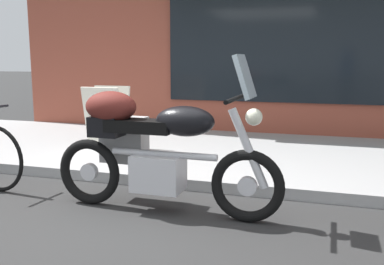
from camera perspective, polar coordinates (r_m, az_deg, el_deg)
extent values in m
plane|color=#2C2C2C|center=(3.73, -9.72, -11.69)|extent=(80.00, 80.00, 0.00)
torus|color=black|center=(3.63, 7.33, -7.04)|extent=(0.62, 0.10, 0.62)
cylinder|color=silver|center=(3.63, 7.33, -7.04)|extent=(0.16, 0.06, 0.16)
torus|color=black|center=(4.16, -13.41, -5.07)|extent=(0.62, 0.10, 0.62)
cylinder|color=silver|center=(4.16, -13.41, -5.07)|extent=(0.16, 0.06, 0.16)
cube|color=silver|center=(3.84, -4.48, -5.30)|extent=(0.44, 0.31, 0.32)
cylinder|color=silver|center=(3.78, -3.81, -2.87)|extent=(0.97, 0.07, 0.06)
ellipsoid|color=black|center=(3.66, -0.95, 1.51)|extent=(0.52, 0.29, 0.26)
cube|color=black|center=(3.82, -6.91, 0.88)|extent=(0.60, 0.25, 0.11)
cube|color=black|center=(3.97, -11.22, 0.80)|extent=(0.28, 0.22, 0.18)
cylinder|color=silver|center=(3.55, 7.44, -2.09)|extent=(0.35, 0.07, 0.67)
cylinder|color=black|center=(3.52, 5.65, 4.42)|extent=(0.04, 0.62, 0.04)
cube|color=silver|center=(3.49, 7.00, 7.32)|extent=(0.15, 0.32, 0.35)
sphere|color=#EAEACC|center=(3.50, 8.17, 2.04)|extent=(0.14, 0.14, 0.14)
cube|color=#A7A7A7|center=(4.19, -8.96, -0.91)|extent=(0.44, 0.21, 0.44)
cube|color=black|center=(4.28, -8.30, -0.66)|extent=(0.37, 0.02, 0.03)
ellipsoid|color=#591E19|center=(3.93, -10.67, 3.37)|extent=(0.48, 0.33, 0.28)
cube|color=silver|center=(6.03, -11.69, 1.85)|extent=(0.55, 0.18, 0.86)
cube|color=silver|center=(6.22, -10.71, 2.11)|extent=(0.55, 0.18, 0.86)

